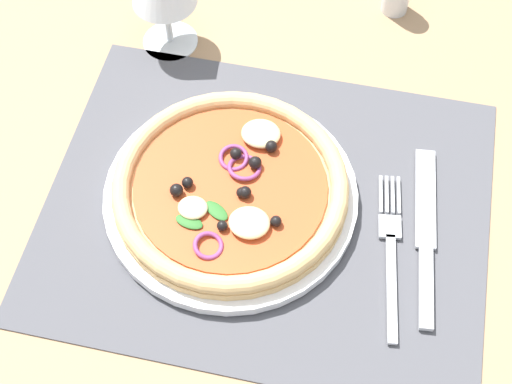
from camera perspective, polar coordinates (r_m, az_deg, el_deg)
The scene contains 6 objects.
ground_plane at distance 76.04cm, azimuth 0.82°, elevation -1.66°, with size 190.00×140.00×2.40cm, color #9E7A56.
placemat at distance 74.84cm, azimuth 0.83°, elevation -1.12°, with size 44.17×35.70×0.40cm, color #4C4C51.
plate at distance 74.40cm, azimuth -2.01°, elevation -0.55°, with size 25.47×25.47×1.18cm, color white.
pizza at distance 72.99cm, azimuth -2.02°, elevation 0.15°, with size 23.43×23.43×2.61cm.
fork at distance 73.34cm, azimuth 10.28°, elevation -4.05°, with size 3.88×18.04×0.44cm.
knife at distance 74.72cm, azimuth 12.88°, elevation -3.00°, with size 3.52×20.07×0.62cm.
Camera 1 is at (7.03, -37.93, 64.33)cm, focal length 52.16 mm.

